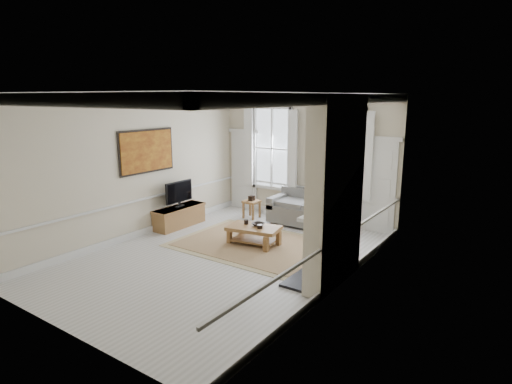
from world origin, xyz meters
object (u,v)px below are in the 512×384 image
Objects in this scene: sofa at (309,212)px; coffee_table at (254,230)px; side_table at (252,204)px; tv_stand at (179,217)px.

sofa is 1.57× the size of coffee_table.
sofa is 4.05× the size of side_table.
sofa reaches higher than side_table.
sofa is at bearing 36.45° from tv_stand.
tv_stand is at bearing 167.31° from coffee_table.
side_table is 0.34× the size of tv_stand.
side_table reaches higher than coffee_table.
sofa is at bearing 10.05° from side_table.
coffee_table is (-0.32, -2.09, -0.01)m from sofa.
tv_stand is (-1.09, -1.74, -0.13)m from side_table.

